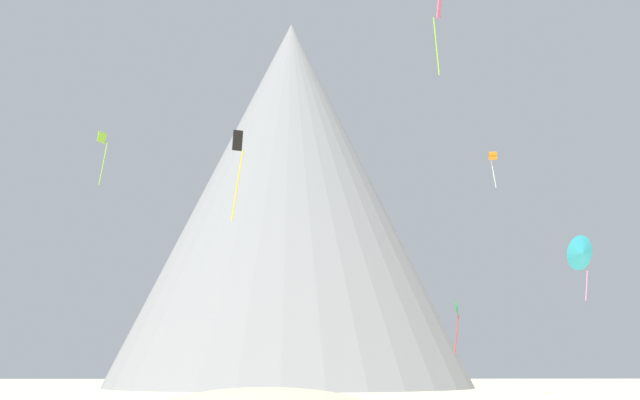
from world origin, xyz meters
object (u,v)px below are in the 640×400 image
kite_rainbow_mid (438,19)px  kite_cyan_low (581,253)px  kite_lime_mid (102,146)px  rock_massif (284,209)px  kite_green_low (457,308)px  kite_orange_mid (493,156)px  kite_black_mid (238,156)px

kite_rainbow_mid → kite_cyan_low: size_ratio=1.11×
kite_lime_mid → rock_massif: bearing=67.1°
rock_massif → kite_green_low: 63.08m
rock_massif → kite_rainbow_mid: rock_massif is taller
kite_cyan_low → kite_lime_mid: 43.44m
kite_rainbow_mid → kite_cyan_low: 20.97m
kite_rainbow_mid → kite_lime_mid: 38.02m
kite_green_low → kite_lime_mid: (-31.36, 5.50, 15.18)m
kite_rainbow_mid → kite_orange_mid: 41.42m
kite_rainbow_mid → kite_black_mid: 15.19m
kite_black_mid → kite_orange_mid: kite_orange_mid is taller
kite_orange_mid → kite_lime_mid: (-39.22, -12.21, -2.38)m
kite_lime_mid → kite_rainbow_mid: bearing=-51.4°
kite_orange_mid → rock_massif: bearing=-50.9°
kite_black_mid → kite_orange_mid: bearing=65.1°
rock_massif → kite_green_low: size_ratio=16.49×
rock_massif → kite_rainbow_mid: 80.63m
rock_massif → kite_green_low: bearing=-75.6°
kite_cyan_low → kite_lime_mid: kite_lime_mid is taller
kite_cyan_low → kite_lime_mid: (-38.51, 16.21, 11.89)m
kite_rainbow_mid → kite_lime_mid: size_ratio=1.04×
kite_black_mid → kite_lime_mid: (-14.05, 25.73, 7.19)m
kite_rainbow_mid → kite_cyan_low: bearing=28.9°
kite_orange_mid → kite_cyan_low: bearing=98.2°
kite_rainbow_mid → kite_orange_mid: (12.70, 39.41, 1.03)m
kite_cyan_low → kite_orange_mid: bearing=59.9°
kite_black_mid → kite_green_low: 27.80m
kite_cyan_low → kite_lime_mid: bearing=128.5°
kite_rainbow_mid → kite_orange_mid: kite_rainbow_mid is taller
rock_massif → kite_lime_mid: rock_massif is taller
kite_cyan_low → kite_lime_mid: size_ratio=0.94×
kite_black_mid → kite_cyan_low: (24.46, 9.52, -4.70)m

